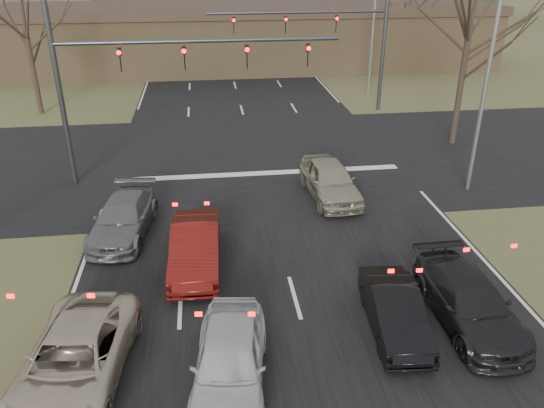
{
  "coord_description": "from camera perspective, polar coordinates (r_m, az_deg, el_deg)",
  "views": [
    {
      "loc": [
        -2.43,
        -10.25,
        9.79
      ],
      "look_at": [
        -0.37,
        5.59,
        2.0
      ],
      "focal_mm": 35.0,
      "sensor_mm": 36.0,
      "label": 1
    }
  ],
  "objects": [
    {
      "name": "car_silver_suv",
      "position": [
        14.32,
        -20.45,
        -15.4
      ],
      "size": [
        2.92,
        5.32,
        1.41
      ],
      "primitive_type": "imported",
      "rotation": [
        0.0,
        0.0,
        -0.12
      ],
      "color": "#BDAF99",
      "rests_on": "ground"
    },
    {
      "name": "road_cross",
      "position": [
        27.19,
        -1.78,
        4.91
      ],
      "size": [
        200.0,
        14.0,
        0.02
      ],
      "primitive_type": "cube",
      "color": "black",
      "rests_on": "ground"
    },
    {
      "name": "car_black_hatch",
      "position": [
        15.46,
        13.08,
        -11.13
      ],
      "size": [
        1.67,
        3.96,
        1.27
      ],
      "primitive_type": "imported",
      "rotation": [
        0.0,
        0.0,
        -0.08
      ],
      "color": "black",
      "rests_on": "ground"
    },
    {
      "name": "mast_arm_far",
      "position": [
        34.68,
        7.41,
        17.88
      ],
      "size": [
        11.12,
        0.24,
        8.0
      ],
      "color": "#383A3D",
      "rests_on": "ground"
    },
    {
      "name": "streetlight_right_near",
      "position": [
        23.55,
        21.96,
        13.91
      ],
      "size": [
        2.34,
        0.25,
        10.0
      ],
      "color": "gray",
      "rests_on": "ground"
    },
    {
      "name": "streetlight_right_far",
      "position": [
        39.29,
        10.66,
        19.44
      ],
      "size": [
        2.34,
        0.25,
        10.0
      ],
      "color": "gray",
      "rests_on": "ground"
    },
    {
      "name": "mast_arm_near",
      "position": [
        23.89,
        -14.41,
        13.82
      ],
      "size": [
        12.12,
        0.24,
        8.0
      ],
      "color": "#383A3D",
      "rests_on": "ground"
    },
    {
      "name": "ground",
      "position": [
        14.39,
        4.53,
        -17.0
      ],
      "size": [
        360.0,
        360.0,
        0.0
      ],
      "primitive_type": "plane",
      "color": "#4D522C",
      "rests_on": "ground"
    },
    {
      "name": "car_grey_ahead",
      "position": [
        20.52,
        -15.71,
        -1.41
      ],
      "size": [
        2.5,
        4.9,
        1.36
      ],
      "primitive_type": "imported",
      "rotation": [
        0.0,
        0.0,
        -0.13
      ],
      "color": "slate",
      "rests_on": "ground"
    },
    {
      "name": "car_silver_ahead",
      "position": [
        22.8,
        6.26,
        2.58
      ],
      "size": [
        2.18,
        4.76,
        1.58
      ],
      "primitive_type": "imported",
      "rotation": [
        0.0,
        0.0,
        0.07
      ],
      "color": "#9E9880",
      "rests_on": "ground"
    },
    {
      "name": "road_main",
      "position": [
        70.97,
        -5.64,
        17.96
      ],
      "size": [
        14.0,
        300.0,
        0.02
      ],
      "primitive_type": "cube",
      "color": "black",
      "rests_on": "ground"
    },
    {
      "name": "car_white_sedan",
      "position": [
        13.44,
        -4.58,
        -16.41
      ],
      "size": [
        2.31,
        4.58,
        1.49
      ],
      "primitive_type": "imported",
      "rotation": [
        0.0,
        0.0,
        -0.13
      ],
      "color": "silver",
      "rests_on": "ground"
    },
    {
      "name": "car_charcoal_sedan",
      "position": [
        16.31,
        20.43,
        -9.83
      ],
      "size": [
        2.01,
        4.76,
        1.37
      ],
      "primitive_type": "imported",
      "rotation": [
        0.0,
        0.0,
        0.02
      ],
      "color": "black",
      "rests_on": "ground"
    },
    {
      "name": "building",
      "position": [
        48.98,
        -2.24,
        17.61
      ],
      "size": [
        42.4,
        10.4,
        5.3
      ],
      "color": "brown",
      "rests_on": "ground"
    },
    {
      "name": "car_red_ahead",
      "position": [
        17.9,
        -8.23,
        -4.66
      ],
      "size": [
        1.76,
        4.58,
        1.49
      ],
      "primitive_type": "imported",
      "rotation": [
        0.0,
        0.0,
        -0.04
      ],
      "color": "#58100C",
      "rests_on": "ground"
    }
  ]
}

